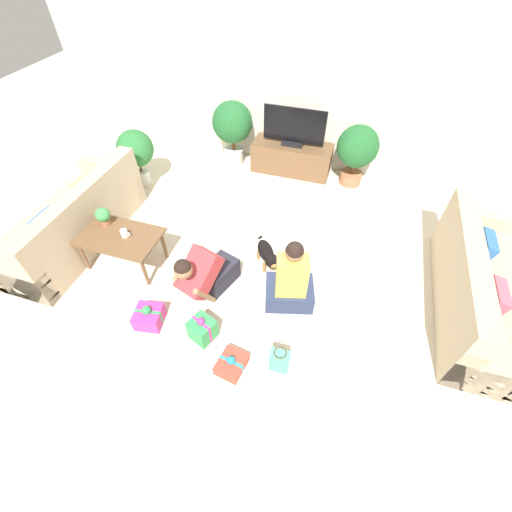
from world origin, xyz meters
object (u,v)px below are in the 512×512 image
tv (294,129)px  person_sitting (291,282)px  coffee_table (120,239)px  gift_box_c (231,364)px  tv_console (292,158)px  sofa_right (482,291)px  mug (125,233)px  dog (267,254)px  sofa_left (74,222)px  potted_plant_corner_left (136,150)px  person_kneeling (206,273)px  potted_plant_back_left (232,126)px  potted_plant_back_right (357,149)px  gift_box_b (202,329)px  gift_bag_a (279,361)px  gift_box_a (149,316)px  tabletop_plant (103,216)px

tv → person_sitting: 2.69m
coffee_table → gift_box_c: 1.96m
person_sitting → coffee_table: bearing=-14.4°
tv_console → sofa_right: bearing=-39.1°
mug → dog: bearing=15.3°
sofa_right → gift_box_c: 2.71m
sofa_left → tv: size_ratio=2.18×
potted_plant_corner_left → dog: (2.35, -1.12, -0.34)m
person_sitting → dog: 0.57m
person_kneeling → gift_box_c: bearing=-35.5°
tv → potted_plant_corner_left: (-2.12, -1.06, -0.15)m
tv → person_kneeling: tv is taller
potted_plant_corner_left → gift_box_c: bearing=-45.9°
potted_plant_back_left → tv: bearing=2.9°
tv → potted_plant_back_left: size_ratio=0.92×
tv_console → mug: size_ratio=10.43×
person_kneeling → potted_plant_back_right: bearing=83.0°
coffee_table → gift_box_b: coffee_table is taller
potted_plant_back_left → potted_plant_back_right: bearing=-0.0°
tv → person_kneeling: (-0.30, -2.74, -0.39)m
tv_console → gift_bag_a: bearing=-78.3°
coffee_table → gift_bag_a: 2.29m
potted_plant_back_left → dog: size_ratio=2.17×
gift_box_a → mug: (-0.61, 0.70, 0.41)m
sofa_right → gift_bag_a: (-1.84, -1.33, -0.15)m
person_sitting → mug: 1.96m
tv_console → tabletop_plant: size_ratio=5.61×
mug → tv_console: bearing=62.6°
gift_box_c → potted_plant_back_left: bearing=109.7°
tv_console → tv: 0.49m
tv → person_kneeling: size_ratio=1.15×
gift_box_c → gift_box_a: bearing=167.8°
coffee_table → gift_bag_a: coffee_table is taller
person_kneeling → gift_box_c: person_kneeling is taller
tv_console → person_sitting: person_sitting is taller
gift_box_a → potted_plant_back_left: bearing=94.1°
tv → gift_box_b: 3.35m
tv_console → tabletop_plant: bearing=-124.1°
sofa_right → gift_box_a: sofa_right is taller
mug → coffee_table: bearing=-170.4°
gift_box_b → mug: size_ratio=2.64×
potted_plant_back_right → gift_box_a: (-1.72, -3.25, -0.48)m
coffee_table → tabletop_plant: size_ratio=4.22×
potted_plant_corner_left → tv: bearing=26.5°
sofa_right → gift_box_c: (-2.28, -1.45, -0.24)m
person_sitting → gift_box_a: size_ratio=2.95×
tv_console → gift_box_a: bearing=-102.7°
sofa_right → tabletop_plant: sofa_right is taller
potted_plant_back_left → gift_box_b: bearing=-75.4°
potted_plant_back_left → person_kneeling: size_ratio=1.25×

